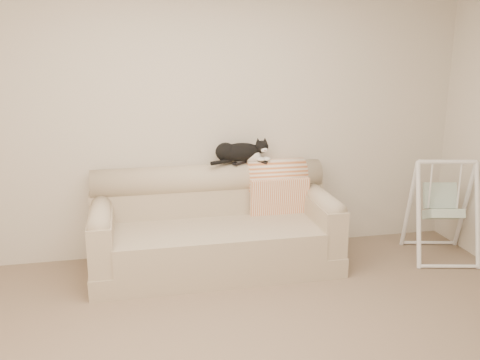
{
  "coord_description": "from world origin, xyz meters",
  "views": [
    {
      "loc": [
        -0.73,
        -2.94,
        2.05
      ],
      "look_at": [
        0.17,
        1.27,
        0.9
      ],
      "focal_mm": 40.0,
      "sensor_mm": 36.0,
      "label": 1
    }
  ],
  "objects_px": {
    "remote_a": "(241,162)",
    "tuxedo_cat": "(240,152)",
    "remote_b": "(259,162)",
    "sofa": "(214,229)",
    "baby_swing": "(442,209)"
  },
  "relations": [
    {
      "from": "sofa",
      "to": "baby_swing",
      "type": "relative_size",
      "value": 2.29
    },
    {
      "from": "remote_b",
      "to": "tuxedo_cat",
      "type": "xyz_separation_m",
      "value": [
        -0.18,
        0.02,
        0.1
      ]
    },
    {
      "from": "remote_a",
      "to": "remote_b",
      "type": "height_order",
      "value": "remote_a"
    },
    {
      "from": "sofa",
      "to": "tuxedo_cat",
      "type": "height_order",
      "value": "tuxedo_cat"
    },
    {
      "from": "tuxedo_cat",
      "to": "remote_a",
      "type": "bearing_deg",
      "value": -62.57
    },
    {
      "from": "remote_a",
      "to": "tuxedo_cat",
      "type": "height_order",
      "value": "tuxedo_cat"
    },
    {
      "from": "remote_b",
      "to": "tuxedo_cat",
      "type": "distance_m",
      "value": 0.2
    },
    {
      "from": "tuxedo_cat",
      "to": "baby_swing",
      "type": "bearing_deg",
      "value": -14.69
    },
    {
      "from": "sofa",
      "to": "remote_b",
      "type": "relative_size",
      "value": 13.37
    },
    {
      "from": "remote_a",
      "to": "tuxedo_cat",
      "type": "distance_m",
      "value": 0.1
    },
    {
      "from": "remote_a",
      "to": "tuxedo_cat",
      "type": "relative_size",
      "value": 0.3
    },
    {
      "from": "sofa",
      "to": "remote_a",
      "type": "height_order",
      "value": "remote_a"
    },
    {
      "from": "remote_a",
      "to": "remote_b",
      "type": "bearing_deg",
      "value": -3.32
    },
    {
      "from": "remote_a",
      "to": "remote_b",
      "type": "distance_m",
      "value": 0.17
    },
    {
      "from": "remote_b",
      "to": "sofa",
      "type": "bearing_deg",
      "value": -154.47
    }
  ]
}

